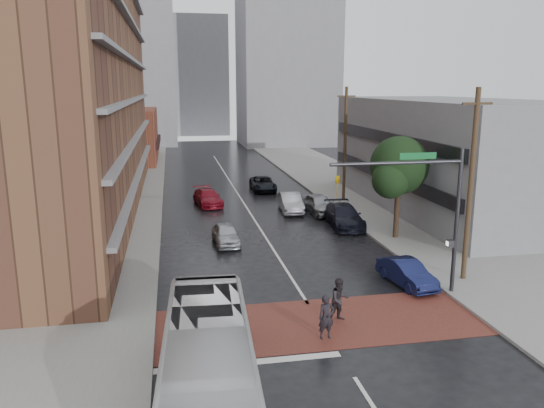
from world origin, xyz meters
TOP-DOWN VIEW (x-y plane):
  - ground at (0.00, 0.00)m, footprint 160.00×160.00m
  - crosswalk at (0.00, 0.50)m, footprint 14.00×5.00m
  - sidewalk_west at (-11.50, 25.00)m, footprint 9.00×90.00m
  - sidewalk_east at (11.50, 25.00)m, footprint 9.00×90.00m
  - apartment_block at (-14.00, 24.00)m, footprint 10.00×44.00m
  - storefront_west at (-12.00, 54.00)m, footprint 8.00×16.00m
  - building_east at (16.50, 20.00)m, footprint 11.00×26.00m
  - distant_tower_west at (-14.00, 78.00)m, footprint 18.00×16.00m
  - distant_tower_east at (14.00, 72.00)m, footprint 16.00×14.00m
  - distant_tower_center at (0.00, 95.00)m, footprint 12.00×10.00m
  - street_tree at (8.52, 12.03)m, footprint 4.20×4.10m
  - signal_mast at (5.85, 2.50)m, footprint 6.50×0.30m
  - utility_pole_near at (8.80, 4.00)m, footprint 1.60×0.26m
  - utility_pole_far at (8.80, 24.00)m, footprint 1.60×0.26m
  - transit_bus at (-5.22, -5.95)m, footprint 3.31×11.49m
  - pedestrian_a at (-0.16, -0.95)m, footprint 0.73×0.53m
  - pedestrian_b at (0.90, 0.57)m, footprint 1.10×0.96m
  - car_travel_a at (-2.80, 13.00)m, footprint 1.72×3.97m
  - car_travel_b at (3.32, 21.04)m, footprint 1.87×4.69m
  - car_travel_c at (-3.14, 24.72)m, footprint 2.64×4.98m
  - suv_travel at (2.63, 30.32)m, footprint 2.41×4.98m
  - car_parked_near at (5.61, 4.00)m, footprint 1.96×4.13m
  - car_parked_mid at (6.14, 15.80)m, footprint 2.57×5.53m
  - car_parked_far at (5.41, 19.92)m, footprint 2.26×4.78m

SIDE VIEW (x-z plane):
  - ground at x=0.00m, z-range 0.00..0.00m
  - crosswalk at x=0.00m, z-range 0.00..0.02m
  - sidewalk_west at x=-11.50m, z-range 0.00..0.15m
  - sidewalk_east at x=11.50m, z-range 0.00..0.15m
  - car_parked_near at x=5.61m, z-range 0.00..1.31m
  - car_travel_a at x=-2.80m, z-range 0.00..1.33m
  - suv_travel at x=2.63m, z-range 0.00..1.37m
  - car_travel_c at x=-3.14m, z-range 0.00..1.37m
  - car_travel_b at x=3.32m, z-range 0.00..1.52m
  - car_parked_mid at x=6.14m, z-range 0.00..1.56m
  - car_parked_far at x=5.41m, z-range 0.00..1.58m
  - pedestrian_a at x=-0.16m, z-range 0.00..1.85m
  - pedestrian_b at x=0.90m, z-range 0.00..1.93m
  - transit_bus at x=-5.22m, z-range 0.00..3.16m
  - storefront_west at x=-12.00m, z-range 0.00..7.00m
  - building_east at x=16.50m, z-range 0.00..9.00m
  - signal_mast at x=5.85m, z-range 1.13..8.33m
  - street_tree at x=8.52m, z-range 1.28..8.18m
  - utility_pole_near at x=8.80m, z-range 0.14..10.14m
  - utility_pole_far at x=8.80m, z-range 0.14..10.14m
  - distant_tower_center at x=0.00m, z-range 0.00..24.00m
  - apartment_block at x=-14.00m, z-range 0.00..28.00m
  - distant_tower_west at x=-14.00m, z-range 0.00..32.00m
  - distant_tower_east at x=14.00m, z-range 0.00..36.00m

